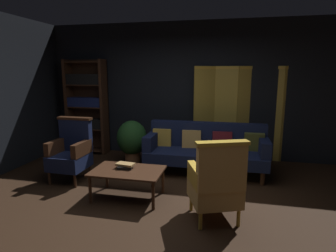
{
  "coord_description": "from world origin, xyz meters",
  "views": [
    {
      "loc": [
        0.95,
        -3.44,
        1.8
      ],
      "look_at": [
        0.0,
        0.8,
        0.95
      ],
      "focal_mm": 30.04,
      "sensor_mm": 36.0,
      "label": 1
    }
  ],
  "objects": [
    {
      "name": "armchair_gilt_accent",
      "position": [
        0.82,
        -0.23,
        0.49
      ],
      "size": [
        0.75,
        0.75,
        1.04
      ],
      "color": "gold",
      "rests_on": "ground_plane"
    },
    {
      "name": "armchair_wing_left",
      "position": [
        -1.61,
        0.6,
        0.49
      ],
      "size": [
        0.6,
        0.59,
        1.04
      ],
      "color": "#382114",
      "rests_on": "ground_plane"
    },
    {
      "name": "potted_plant",
      "position": [
        -0.88,
        1.55,
        0.5
      ],
      "size": [
        0.58,
        0.58,
        0.87
      ],
      "color": "brown",
      "rests_on": "ground_plane"
    },
    {
      "name": "book_tan_leather",
      "position": [
        -0.5,
        0.21,
        0.48
      ],
      "size": [
        0.27,
        0.18,
        0.03
      ],
      "primitive_type": "cube",
      "rotation": [
        0.0,
        0.0,
        -0.13
      ],
      "color": "#9E7A47",
      "rests_on": "book_black_cloth"
    },
    {
      "name": "coffee_table",
      "position": [
        -0.44,
        0.14,
        0.37
      ],
      "size": [
        1.0,
        0.64,
        0.42
      ],
      "color": "#382114",
      "rests_on": "ground_plane"
    },
    {
      "name": "velvet_couch",
      "position": [
        0.55,
        1.46,
        0.46
      ],
      "size": [
        2.12,
        0.78,
        0.88
      ],
      "color": "#382114",
      "rests_on": "ground_plane"
    },
    {
      "name": "ground_plane",
      "position": [
        0.0,
        0.0,
        0.0
      ],
      "size": [
        10.0,
        10.0,
        0.0
      ],
      "primitive_type": "plane",
      "color": "black"
    },
    {
      "name": "book_black_cloth",
      "position": [
        -0.5,
        0.21,
        0.44
      ],
      "size": [
        0.23,
        0.22,
        0.04
      ],
      "primitive_type": "cube",
      "rotation": [
        0.0,
        0.0,
        0.16
      ],
      "color": "black",
      "rests_on": "coffee_table"
    },
    {
      "name": "bookshelf",
      "position": [
        -2.15,
        2.19,
        1.08
      ],
      "size": [
        0.9,
        0.32,
        2.05
      ],
      "color": "#382114",
      "rests_on": "ground_plane"
    },
    {
      "name": "back_wall",
      "position": [
        0.0,
        2.45,
        1.4
      ],
      "size": [
        7.2,
        0.1,
        2.8
      ],
      "primitive_type": "cube",
      "color": "black",
      "rests_on": "ground_plane"
    },
    {
      "name": "folding_screen",
      "position": [
        1.29,
        2.39,
        0.99
      ],
      "size": [
        2.13,
        0.52,
        1.9
      ],
      "color": "#B29338",
      "rests_on": "ground_plane"
    }
  ]
}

